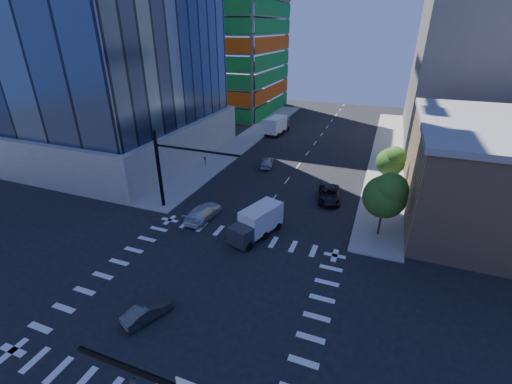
% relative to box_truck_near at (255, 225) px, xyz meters
% --- Properties ---
extents(ground, '(160.00, 160.00, 0.00)m').
position_rel_box_truck_near_xyz_m(ground, '(-0.95, -9.34, -1.31)').
color(ground, black).
rests_on(ground, ground).
extents(road_markings, '(20.00, 20.00, 0.01)m').
position_rel_box_truck_near_xyz_m(road_markings, '(-0.95, -9.34, -1.31)').
color(road_markings, silver).
rests_on(road_markings, ground).
extents(sidewalk_ne, '(5.00, 60.00, 0.15)m').
position_rel_box_truck_near_xyz_m(sidewalk_ne, '(11.55, 30.66, -1.24)').
color(sidewalk_ne, gray).
rests_on(sidewalk_ne, ground).
extents(sidewalk_nw, '(5.00, 60.00, 0.15)m').
position_rel_box_truck_near_xyz_m(sidewalk_nw, '(-13.45, 30.66, -1.24)').
color(sidewalk_nw, gray).
rests_on(sidewalk_nw, ground).
extents(construction_building, '(25.16, 34.50, 70.60)m').
position_rel_box_truck_near_xyz_m(construction_building, '(-28.37, 52.59, 23.30)').
color(construction_building, gray).
rests_on(construction_building, ground).
extents(bg_building_ne, '(24.00, 30.00, 28.00)m').
position_rel_box_truck_near_xyz_m(bg_building_ne, '(26.05, 45.66, 12.69)').
color(bg_building_ne, slate).
rests_on(bg_building_ne, ground).
extents(signal_mast_nw, '(10.20, 0.40, 9.00)m').
position_rel_box_truck_near_xyz_m(signal_mast_nw, '(-10.95, 2.16, 4.18)').
color(signal_mast_nw, black).
rests_on(signal_mast_nw, sidewalk_nw).
extents(tree_south, '(4.16, 4.16, 6.82)m').
position_rel_box_truck_near_xyz_m(tree_south, '(11.68, 4.56, 3.38)').
color(tree_south, '#382316').
rests_on(tree_south, sidewalk_ne).
extents(tree_north, '(3.54, 3.52, 5.78)m').
position_rel_box_truck_near_xyz_m(tree_north, '(11.98, 16.56, 2.68)').
color(tree_north, '#382316').
rests_on(tree_north, sidewalk_ne).
extents(car_nb_far, '(3.42, 5.80, 1.51)m').
position_rel_box_truck_near_xyz_m(car_nb_far, '(5.49, 10.79, -0.55)').
color(car_nb_far, black).
rests_on(car_nb_far, ground).
extents(car_sb_near, '(2.55, 5.49, 1.55)m').
position_rel_box_truck_near_xyz_m(car_sb_near, '(-6.64, 1.32, -0.53)').
color(car_sb_near, white).
rests_on(car_sb_near, ground).
extents(car_sb_mid, '(2.58, 4.64, 1.49)m').
position_rel_box_truck_near_xyz_m(car_sb_mid, '(-5.29, 18.56, -0.56)').
color(car_sb_mid, '#ACAEB4').
rests_on(car_sb_mid, ground).
extents(car_sb_cross, '(2.64, 3.90, 1.22)m').
position_rel_box_truck_near_xyz_m(car_sb_cross, '(-3.39, -12.83, -0.70)').
color(car_sb_cross, '#424246').
rests_on(car_sb_cross, ground).
extents(box_truck_near, '(4.08, 6.12, 2.96)m').
position_rel_box_truck_near_xyz_m(box_truck_near, '(0.00, 0.00, 0.00)').
color(box_truck_near, black).
rests_on(box_truck_near, ground).
extents(box_truck_far, '(3.42, 6.79, 3.43)m').
position_rel_box_truck_near_xyz_m(box_truck_far, '(-9.29, 36.29, 0.21)').
color(box_truck_far, black).
rests_on(box_truck_far, ground).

